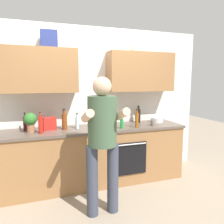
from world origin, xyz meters
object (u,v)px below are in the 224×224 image
at_px(potted_herb, 30,121).
at_px(grocery_bag_crisps, 49,124).
at_px(bottle_vinegar, 64,121).
at_px(bottle_oil, 97,120).
at_px(mixing_bowl, 157,120).
at_px(cup_stoneware, 153,123).
at_px(bottle_wine, 25,123).
at_px(person_standing, 102,135).
at_px(bottle_hotsauce, 41,125).
at_px(grocery_bag_produce, 109,121).
at_px(cup_tea, 93,128).
at_px(bottle_soy, 138,115).
at_px(bottle_soda, 122,123).
at_px(bottle_water, 77,122).
at_px(bottle_syrup, 137,120).

distance_m(potted_herb, grocery_bag_crisps, 0.28).
distance_m(bottle_vinegar, grocery_bag_crisps, 0.23).
relative_size(bottle_oil, potted_herb, 1.00).
height_order(bottle_vinegar, mixing_bowl, bottle_vinegar).
bearing_deg(cup_stoneware, bottle_vinegar, 172.88).
bearing_deg(mixing_bowl, bottle_wine, 178.61).
height_order(person_standing, potted_herb, person_standing).
relative_size(bottle_hotsauce, mixing_bowl, 1.38).
bearing_deg(bottle_vinegar, grocery_bag_produce, 2.50).
bearing_deg(cup_tea, bottle_vinegar, 152.11).
distance_m(person_standing, grocery_bag_produce, 0.96).
bearing_deg(bottle_soy, grocery_bag_produce, -167.51).
xyz_separation_m(cup_stoneware, potted_herb, (-1.88, 0.15, 0.12)).
bearing_deg(bottle_soda, bottle_water, 162.28).
relative_size(potted_herb, grocery_bag_crisps, 1.50).
xyz_separation_m(bottle_water, bottle_hotsauce, (-0.53, -0.15, 0.02)).
bearing_deg(person_standing, bottle_oil, 80.11).
relative_size(cup_tea, grocery_bag_produce, 0.46).
height_order(bottle_soda, mixing_bowl, bottle_soda).
bearing_deg(cup_stoneware, bottle_soda, -176.91).
bearing_deg(grocery_bag_crisps, bottle_syrup, -11.90).
bearing_deg(bottle_hotsauce, bottle_wine, 128.41).
bearing_deg(bottle_syrup, bottle_water, 166.18).
bearing_deg(bottle_soda, bottle_soy, 38.65).
distance_m(bottle_soda, grocery_bag_crisps, 1.09).
bearing_deg(mixing_bowl, bottle_vinegar, -177.54).
bearing_deg(person_standing, grocery_bag_crisps, 121.88).
bearing_deg(bottle_soy, bottle_soda, -141.35).
relative_size(bottle_syrup, cup_tea, 3.29).
xyz_separation_m(bottle_hotsauce, mixing_bowl, (1.95, 0.22, -0.08)).
bearing_deg(bottle_wine, cup_stoneware, -8.62).
xyz_separation_m(bottle_hotsauce, bottle_vinegar, (0.34, 0.15, 0.01)).
bearing_deg(mixing_bowl, bottle_soda, -160.45).
xyz_separation_m(bottle_syrup, grocery_bag_crisps, (-1.31, 0.28, -0.03)).
relative_size(bottle_syrup, mixing_bowl, 1.35).
bearing_deg(mixing_bowl, bottle_oil, -174.34).
bearing_deg(person_standing, bottle_water, 100.29).
bearing_deg(potted_herb, bottle_syrup, -7.03).
bearing_deg(bottle_vinegar, bottle_water, 0.57).
relative_size(bottle_wine, potted_herb, 0.95).
distance_m(bottle_syrup, grocery_bag_produce, 0.45).
height_order(bottle_oil, grocery_bag_crisps, bottle_oil).
distance_m(bottle_syrup, bottle_vinegar, 1.11).
bearing_deg(grocery_bag_produce, cup_tea, -144.27).
relative_size(bottle_soda, cup_tea, 2.28).
xyz_separation_m(person_standing, bottle_water, (-0.16, 0.86, 0.01)).
distance_m(cup_tea, potted_herb, 0.89).
xyz_separation_m(bottle_vinegar, bottle_oil, (0.49, -0.04, -0.02)).
bearing_deg(mixing_bowl, cup_stoneware, -130.90).
relative_size(bottle_soy, bottle_hotsauce, 0.99).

